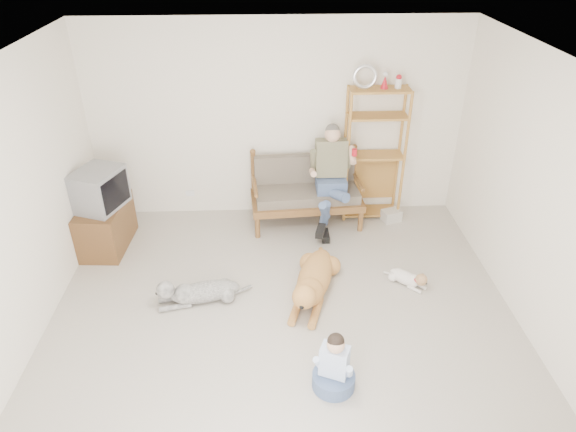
{
  "coord_description": "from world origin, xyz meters",
  "views": [
    {
      "loc": [
        -0.13,
        -3.78,
        3.77
      ],
      "look_at": [
        0.08,
        1.0,
        0.92
      ],
      "focal_mm": 32.0,
      "sensor_mm": 36.0,
      "label": 1
    }
  ],
  "objects_px": {
    "etagere": "(374,154)",
    "golden_retriever": "(313,282)",
    "tv_stand": "(106,226)",
    "loveseat": "(306,189)"
  },
  "relations": [
    {
      "from": "etagere",
      "to": "golden_retriever",
      "type": "xyz_separation_m",
      "value": [
        -0.96,
        -1.77,
        -0.76
      ]
    },
    {
      "from": "tv_stand",
      "to": "loveseat",
      "type": "bearing_deg",
      "value": 15.21
    },
    {
      "from": "etagere",
      "to": "golden_retriever",
      "type": "distance_m",
      "value": 2.16
    },
    {
      "from": "etagere",
      "to": "tv_stand",
      "type": "xyz_separation_m",
      "value": [
        -3.54,
        -0.65,
        -0.65
      ]
    },
    {
      "from": "loveseat",
      "to": "golden_retriever",
      "type": "relative_size",
      "value": 1.05
    },
    {
      "from": "loveseat",
      "to": "tv_stand",
      "type": "bearing_deg",
      "value": -172.66
    },
    {
      "from": "loveseat",
      "to": "etagere",
      "type": "height_order",
      "value": "etagere"
    },
    {
      "from": "loveseat",
      "to": "tv_stand",
      "type": "relative_size",
      "value": 1.66
    },
    {
      "from": "tv_stand",
      "to": "golden_retriever",
      "type": "bearing_deg",
      "value": -19.78
    },
    {
      "from": "etagere",
      "to": "tv_stand",
      "type": "height_order",
      "value": "etagere"
    }
  ]
}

